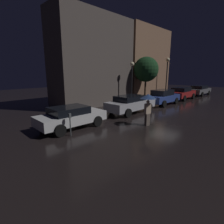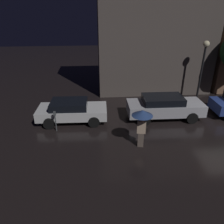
% 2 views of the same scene
% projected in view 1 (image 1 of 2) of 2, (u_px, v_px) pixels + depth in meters
% --- Properties ---
extents(ground_plane, '(60.00, 60.00, 0.00)m').
position_uv_depth(ground_plane, '(166.00, 109.00, 15.83)').
color(ground_plane, black).
extents(building_facade_left, '(8.66, 3.00, 8.64)m').
position_uv_depth(building_facade_left, '(94.00, 61.00, 17.26)').
color(building_facade_left, '#564C47').
rests_on(building_facade_left, ground).
extents(building_facade_right, '(8.15, 3.00, 8.77)m').
position_uv_depth(building_facade_right, '(144.00, 63.00, 23.34)').
color(building_facade_right, '#8C664C').
rests_on(building_facade_right, ground).
extents(parked_car_white, '(4.11, 1.96, 1.30)m').
position_uv_depth(parked_car_white, '(71.00, 116.00, 10.32)').
color(parked_car_white, silver).
rests_on(parked_car_white, ground).
extents(parked_car_silver, '(4.59, 1.92, 1.43)m').
position_uv_depth(parked_car_silver, '(131.00, 103.00, 14.19)').
color(parked_car_silver, '#B7B7BF').
rests_on(parked_car_silver, ground).
extents(parked_car_blue, '(4.16, 1.87, 1.53)m').
position_uv_depth(parked_car_blue, '(163.00, 97.00, 17.77)').
color(parked_car_blue, navy).
rests_on(parked_car_blue, ground).
extents(parked_car_red, '(4.37, 2.05, 1.45)m').
position_uv_depth(parked_car_red, '(182.00, 93.00, 21.27)').
color(parked_car_red, maroon).
rests_on(parked_car_red, ground).
extents(parked_car_grey, '(4.69, 1.95, 1.39)m').
position_uv_depth(parked_car_grey, '(199.00, 90.00, 25.18)').
color(parked_car_grey, slate).
rests_on(parked_car_grey, ground).
extents(pedestrian_with_umbrella, '(0.99, 0.99, 1.97)m').
position_uv_depth(pedestrian_with_umbrella, '(148.00, 101.00, 10.59)').
color(pedestrian_with_umbrella, '#66564C').
rests_on(pedestrian_with_umbrella, ground).
extents(parking_meter, '(0.12, 0.10, 1.20)m').
position_uv_depth(parking_meter, '(70.00, 122.00, 8.97)').
color(parking_meter, '#4C5154').
rests_on(parking_meter, ground).
extents(street_lamp_near, '(0.43, 0.43, 4.25)m').
position_uv_depth(street_lamp_near, '(132.00, 75.00, 17.62)').
color(street_lamp_near, black).
rests_on(street_lamp_near, ground).
extents(street_lamp_far, '(0.51, 0.51, 5.07)m').
position_uv_depth(street_lamp_far, '(167.00, 68.00, 22.76)').
color(street_lamp_far, black).
rests_on(street_lamp_far, ground).
extents(street_tree, '(2.75, 2.75, 4.93)m').
position_uv_depth(street_tree, '(146.00, 69.00, 19.46)').
color(street_tree, '#473323').
rests_on(street_tree, ground).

